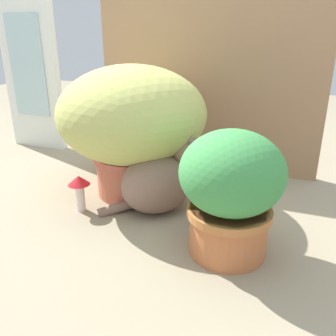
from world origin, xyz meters
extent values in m
plane|color=gray|center=(0.00, 0.00, 0.00)|extent=(6.00, 6.00, 0.00)
cube|color=#AA7F5A|center=(0.14, 0.52, 0.45)|extent=(1.03, 0.03, 0.89)
cube|color=white|center=(-0.82, 0.50, 0.40)|extent=(0.34, 0.04, 0.81)
cube|color=#ABCCD4|center=(-0.82, 0.47, 0.44)|extent=(0.22, 0.01, 0.52)
cylinder|color=#BD6349|center=(-0.03, 0.13, 0.08)|extent=(0.29, 0.29, 0.17)
cylinder|color=#BD5E50|center=(-0.03, 0.13, 0.15)|extent=(0.32, 0.32, 0.02)
ellipsoid|color=#B9BD63|center=(-0.03, 0.13, 0.32)|extent=(0.56, 0.56, 0.37)
cylinder|color=#C26B3E|center=(0.41, -0.15, 0.07)|extent=(0.23, 0.23, 0.14)
cylinder|color=#BF723C|center=(0.41, -0.15, 0.13)|extent=(0.24, 0.24, 0.02)
ellipsoid|color=#3E9148|center=(0.41, -0.15, 0.25)|extent=(0.29, 0.29, 0.24)
ellipsoid|color=#886758|center=(0.12, 0.00, 0.11)|extent=(0.31, 0.30, 0.22)
ellipsoid|color=tan|center=(0.19, 0.06, 0.10)|extent=(0.12, 0.12, 0.11)
sphere|color=#886758|center=(0.20, 0.07, 0.23)|extent=(0.16, 0.16, 0.11)
cone|color=#886758|center=(0.18, 0.09, 0.29)|extent=(0.05, 0.05, 0.04)
cone|color=#886758|center=(0.22, 0.05, 0.29)|extent=(0.05, 0.05, 0.04)
cylinder|color=#886758|center=(0.00, -0.05, 0.02)|extent=(0.16, 0.15, 0.07)
cylinder|color=silver|center=(0.06, 0.05, 0.04)|extent=(0.03, 0.03, 0.08)
cone|color=pink|center=(0.06, 0.05, 0.10)|extent=(0.08, 0.08, 0.03)
cylinder|color=silver|center=(-0.15, -0.09, 0.05)|extent=(0.03, 0.03, 0.10)
cone|color=red|center=(-0.15, -0.09, 0.12)|extent=(0.08, 0.08, 0.03)
camera|label=1|loc=(0.56, -1.05, 0.61)|focal=37.56mm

